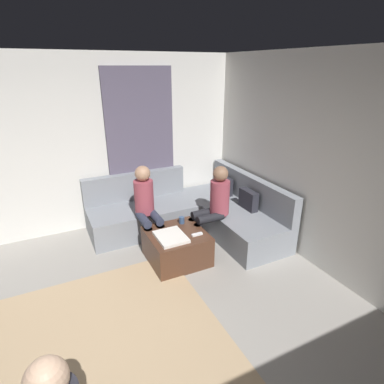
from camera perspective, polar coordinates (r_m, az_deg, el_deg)
The scene contains 12 objects.
ground_plane at distance 3.27m, azimuth -15.27°, elevation -30.37°, with size 6.00×6.00×0.10m, color gray.
wall_back at distance 3.89m, azimuth 29.14°, elevation 1.95°, with size 6.00×0.12×2.70m, color silver.
wall_left at distance 5.11m, azimuth -23.74°, elevation 7.13°, with size 0.12×6.00×2.70m, color silver.
curtain_panel at distance 5.24m, azimuth -9.20°, elevation 7.92°, with size 0.06×1.10×2.50m, color #595166.
area_rug at distance 3.36m, azimuth -14.30°, elevation -26.82°, with size 2.60×2.20×0.01m, color tan.
sectional_couch at distance 5.11m, azimuth 0.26°, elevation -3.77°, with size 2.10×2.55×0.87m.
ottoman at distance 4.35m, azimuth -2.82°, elevation -9.81°, with size 0.76×0.76×0.42m, color #4C2D1E.
folded_blanket at distance 4.11m, azimuth -3.86°, elevation -8.13°, with size 0.44×0.36×0.04m, color white.
coffee_mug at distance 4.46m, azimuth -1.89°, elevation -5.13°, with size 0.08×0.08×0.10m, color #334C72.
game_remote at distance 4.18m, azimuth 0.92°, elevation -7.70°, with size 0.05×0.15×0.02m, color white.
person_on_couch_back at distance 4.54m, azimuth 3.97°, elevation -2.03°, with size 0.30×0.60×1.20m.
person_on_couch_side at distance 4.54m, azimuth -8.27°, elevation -2.18°, with size 0.60×0.30×1.20m.
Camera 1 is at (2.04, -0.17, 2.50)m, focal length 29.37 mm.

